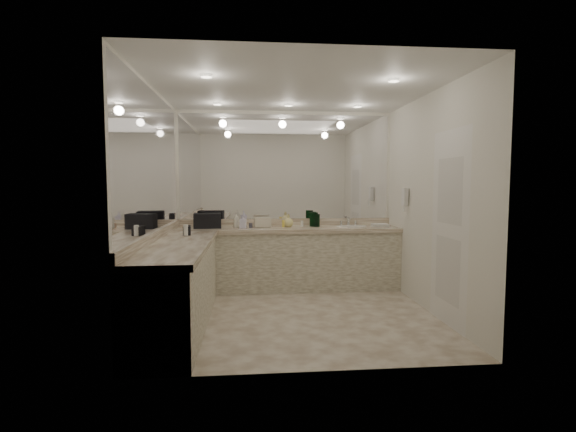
{
  "coord_description": "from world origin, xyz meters",
  "views": [
    {
      "loc": [
        -0.53,
        -4.75,
        1.53
      ],
      "look_at": [
        -0.06,
        0.4,
        1.13
      ],
      "focal_mm": 26.0,
      "sensor_mm": 36.0,
      "label": 1
    }
  ],
  "objects": [
    {
      "name": "amenity_bottle_6",
      "position": [
        0.23,
        1.3,
        0.94
      ],
      "size": [
        0.04,
        0.04,
        0.09
      ],
      "primitive_type": "cylinder",
      "color": "white",
      "rests_on": "vanity_back_top"
    },
    {
      "name": "wall_left",
      "position": [
        -1.6,
        0.0,
        1.3
      ],
      "size": [
        0.02,
        3.0,
        2.6
      ],
      "primitive_type": "cube",
      "color": "silver",
      "rests_on": "floor"
    },
    {
      "name": "amenity_bottle_3",
      "position": [
        0.03,
        1.29,
        0.93
      ],
      "size": [
        0.05,
        0.05,
        0.06
      ],
      "primitive_type": "cylinder",
      "color": "#E0B28C",
      "rests_on": "vanity_back_top"
    },
    {
      "name": "wall_back",
      "position": [
        0.0,
        1.5,
        1.3
      ],
      "size": [
        3.2,
        0.02,
        2.6
      ],
      "primitive_type": "cube",
      "color": "silver",
      "rests_on": "floor"
    },
    {
      "name": "backsplash_left",
      "position": [
        -1.58,
        0.0,
        0.95
      ],
      "size": [
        0.04,
        3.0,
        0.1
      ],
      "primitive_type": "cube",
      "color": "beige",
      "rests_on": "vanity_left_top"
    },
    {
      "name": "green_bottle_2",
      "position": [
        0.42,
        1.22,
        1.0
      ],
      "size": [
        0.06,
        0.06,
        0.2
      ],
      "primitive_type": "cylinder",
      "color": "#0B4C21",
      "rests_on": "vanity_back_top"
    },
    {
      "name": "amenity_bottle_0",
      "position": [
        0.45,
        1.34,
        0.94
      ],
      "size": [
        0.06,
        0.06,
        0.07
      ],
      "primitive_type": "cylinder",
      "color": "white",
      "rests_on": "vanity_back_top"
    },
    {
      "name": "amenity_bottle_1",
      "position": [
        0.46,
        1.34,
        0.94
      ],
      "size": [
        0.04,
        0.04,
        0.09
      ],
      "primitive_type": "cylinder",
      "color": "#E57F66",
      "rests_on": "vanity_back_top"
    },
    {
      "name": "green_bottle_3",
      "position": [
        0.38,
        1.28,
        1.01
      ],
      "size": [
        0.07,
        0.07,
        0.21
      ],
      "primitive_type": "cylinder",
      "color": "#0B4C21",
      "rests_on": "vanity_back_top"
    },
    {
      "name": "wall_right",
      "position": [
        1.6,
        0.0,
        1.3
      ],
      "size": [
        0.02,
        3.0,
        2.6
      ],
      "primitive_type": "cube",
      "color": "silver",
      "rests_on": "floor"
    },
    {
      "name": "cream_cosmetic_case",
      "position": [
        -0.35,
        1.2,
        0.97
      ],
      "size": [
        0.25,
        0.17,
        0.14
      ],
      "primitive_type": "cube",
      "rotation": [
        0.0,
        0.0,
        0.1
      ],
      "color": "beige",
      "rests_on": "vanity_back_top"
    },
    {
      "name": "green_bottle_0",
      "position": [
        0.45,
        1.23,
        0.99
      ],
      "size": [
        0.07,
        0.07,
        0.19
      ],
      "primitive_type": "cylinder",
      "color": "#0B4C21",
      "rests_on": "vanity_back_top"
    },
    {
      "name": "amenity_bottle_4",
      "position": [
        -0.52,
        1.16,
        0.94
      ],
      "size": [
        0.05,
        0.05,
        0.07
      ],
      "primitive_type": "cylinder",
      "color": "#3F3F4C",
      "rests_on": "vanity_back_top"
    },
    {
      "name": "vanity_left_top",
      "position": [
        -1.29,
        -0.3,
        0.87
      ],
      "size": [
        0.64,
        2.42,
        0.06
      ],
      "primitive_type": "cube",
      "color": "beige",
      "rests_on": "vanity_left_base"
    },
    {
      "name": "green_bottle_4",
      "position": [
        0.42,
        1.26,
        1.0
      ],
      "size": [
        0.07,
        0.07,
        0.21
      ],
      "primitive_type": "cylinder",
      "color": "#0B4C21",
      "rests_on": "vanity_back_top"
    },
    {
      "name": "lotion_left",
      "position": [
        -1.3,
        0.31,
        0.97
      ],
      "size": [
        0.06,
        0.06,
        0.13
      ],
      "primitive_type": "cylinder",
      "color": "white",
      "rests_on": "vanity_left_top"
    },
    {
      "name": "vanity_left_base",
      "position": [
        -1.3,
        -0.3,
        0.42
      ],
      "size": [
        0.6,
        2.4,
        0.84
      ],
      "primitive_type": "cube",
      "color": "silver",
      "rests_on": "floor"
    },
    {
      "name": "black_bag_spill",
      "position": [
        -1.3,
        0.4,
        0.95
      ],
      "size": [
        0.12,
        0.21,
        0.11
      ],
      "primitive_type": "cube",
      "rotation": [
        0.0,
        0.0,
        0.14
      ],
      "color": "black",
      "rests_on": "vanity_left_top"
    },
    {
      "name": "sink",
      "position": [
        0.95,
        1.2,
        0.9
      ],
      "size": [
        0.44,
        0.44,
        0.03
      ],
      "primitive_type": "cylinder",
      "color": "white",
      "rests_on": "vanity_back_top"
    },
    {
      "name": "floor",
      "position": [
        0.0,
        0.0,
        0.0
      ],
      "size": [
        3.2,
        3.2,
        0.0
      ],
      "primitive_type": "plane",
      "color": "beige",
      "rests_on": "ground"
    },
    {
      "name": "hand_towel",
      "position": [
        1.37,
        1.19,
        0.92
      ],
      "size": [
        0.23,
        0.16,
        0.04
      ],
      "primitive_type": "cube",
      "rotation": [
        0.0,
        0.0,
        0.02
      ],
      "color": "white",
      "rests_on": "vanity_back_top"
    },
    {
      "name": "ceiling",
      "position": [
        0.0,
        0.0,
        2.6
      ],
      "size": [
        3.2,
        3.2,
        0.0
      ],
      "primitive_type": "plane",
      "color": "white",
      "rests_on": "floor"
    },
    {
      "name": "amenity_bottle_2",
      "position": [
        -0.75,
        1.27,
        0.94
      ],
      "size": [
        0.04,
        0.04,
        0.07
      ],
      "primitive_type": "cylinder",
      "color": "#E0B28C",
      "rests_on": "vanity_back_top"
    },
    {
      "name": "soap_bottle_b",
      "position": [
        -0.63,
        1.12,
        1.0
      ],
      "size": [
        0.1,
        0.1,
        0.2
      ],
      "primitive_type": "imported",
      "rotation": [
        0.0,
        0.0,
        -0.17
      ],
      "color": "white",
      "rests_on": "vanity_back_top"
    },
    {
      "name": "amenity_bottle_5",
      "position": [
        -0.05,
        1.21,
        0.95
      ],
      "size": [
        0.04,
        0.04,
        0.1
      ],
      "primitive_type": "cylinder",
      "color": "#F2D84C",
      "rests_on": "vanity_back_top"
    },
    {
      "name": "door",
      "position": [
        1.59,
        -0.5,
        1.05
      ],
      "size": [
        0.02,
        0.82,
        2.1
      ],
      "primitive_type": "cube",
      "color": "white",
      "rests_on": "wall_right"
    },
    {
      "name": "mirror_left",
      "position": [
        -1.59,
        0.0,
        1.77
      ],
      "size": [
        0.01,
        2.92,
        1.55
      ],
      "primitive_type": "cube",
      "color": "white",
      "rests_on": "wall_left"
    },
    {
      "name": "wall_phone",
      "position": [
        1.56,
        0.7,
        1.35
      ],
      "size": [
        0.06,
        0.1,
        0.24
      ],
      "primitive_type": "cube",
      "color": "white",
      "rests_on": "wall_right"
    },
    {
      "name": "faucet",
      "position": [
        0.95,
        1.41,
        0.97
      ],
      "size": [
        0.24,
        0.16,
        0.14
      ],
      "primitive_type": "cube",
      "color": "silver",
      "rests_on": "vanity_back_top"
    },
    {
      "name": "vanity_back_base",
      "position": [
        0.0,
        1.2,
        0.42
      ],
      "size": [
        3.2,
        0.6,
        0.84
      ],
      "primitive_type": "cube",
      "color": "silver",
      "rests_on": "floor"
    },
    {
      "name": "soap_bottle_a",
      "position": [
        -0.73,
        1.2,
        1.01
      ],
      "size": [
        0.09,
        0.09,
        0.22
      ],
      "primitive_type": "imported",
      "rotation": [
        0.0,
        0.0,
        0.05
      ],
      "color": "silver",
      "rests_on": "vanity_back_top"
    },
    {
      "name": "green_bottle_1",
      "position": [
        0.41,
        1.33,
        1.01
      ],
      "size": [
        0.06,
        0.06,
        0.21
      ],
      "primitive_type": "cylinder",
      "color": "#0B4C21",
      "rests_on": "vanity_back_top"
    },
    {
      "name": "mirror_back",
      "position": [
        0.0,
        1.49,
        1.77
      ],
      "size": [
        3.12,
        0.01,
        1.55
      ],
      "primitive_type": "cube",
      "color": "white",
      "rests_on": "wall_back"
    },
    {
      "name": "soap_bottle_c",
      "position": [
        0.02,
        1.24,
        0.99
      ],
      "size": [
        0.16,
        0.16,
        0.19
      ],
      "primitive_type": "imported",
      "rotation": [
        0.0,
        0.0,
        0.1
      ],
      "color": "#E6DA87",
      "rests_on": "vanity_back_top"
    },
    {
      "name": "vanity_back_top",
      "position": [
        0.0,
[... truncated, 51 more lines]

